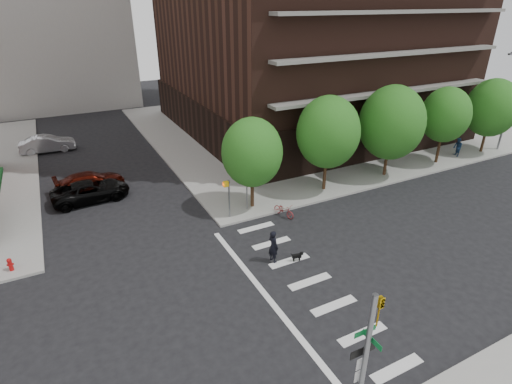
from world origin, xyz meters
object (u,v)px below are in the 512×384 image
object	(u,v)px
fire_hydrant	(10,264)
pedestrian_far	(458,147)
parked_car_black	(91,191)
parked_car_maroon	(90,182)
dog_walker	(273,246)
parked_car_silver	(47,144)
scooter	(284,210)

from	to	relation	value
fire_hydrant	pedestrian_far	bearing A→B (deg)	1.50
parked_car_black	parked_car_maroon	xyz separation A→B (m)	(0.17, 1.80, -0.02)
parked_car_black	dog_walker	xyz separation A→B (m)	(7.87, -12.37, 0.23)
fire_hydrant	dog_walker	distance (m)	13.80
dog_walker	pedestrian_far	distance (m)	23.52
parked_car_maroon	pedestrian_far	xyz separation A→B (m)	(30.35, -7.85, 0.28)
parked_car_black	pedestrian_far	world-z (taller)	pedestrian_far
parked_car_maroon	dog_walker	distance (m)	16.13
dog_walker	parked_car_silver	bearing A→B (deg)	12.41
parked_car_black	parked_car_maroon	size ratio (longest dim) A/B	1.07
fire_hydrant	parked_car_maroon	bearing A→B (deg)	60.32
parked_car_silver	dog_walker	size ratio (longest dim) A/B	2.49
parked_car_black	dog_walker	distance (m)	14.66
parked_car_silver	dog_walker	xyz separation A→B (m)	(10.21, -24.94, 0.17)
fire_hydrant	parked_car_maroon	size ratio (longest dim) A/B	0.15
fire_hydrant	parked_car_silver	distance (m)	19.71
parked_car_maroon	scooter	distance (m)	14.79
parked_car_maroon	pedestrian_far	bearing A→B (deg)	-110.16
parked_car_silver	pedestrian_far	xyz separation A→B (m)	(32.86, -18.62, 0.20)
pedestrian_far	dog_walker	bearing A→B (deg)	-52.77
parked_car_silver	pedestrian_far	world-z (taller)	pedestrian_far
fire_hydrant	parked_car_maroon	distance (m)	10.10
fire_hydrant	dog_walker	size ratio (longest dim) A/B	0.38
fire_hydrant	dog_walker	world-z (taller)	dog_walker
parked_car_black	dog_walker	size ratio (longest dim) A/B	2.74
parked_car_silver	pedestrian_far	distance (m)	37.77
fire_hydrant	pedestrian_far	world-z (taller)	pedestrian_far
fire_hydrant	parked_car_black	world-z (taller)	parked_car_black
scooter	parked_car_maroon	bearing A→B (deg)	120.58
scooter	dog_walker	world-z (taller)	dog_walker
fire_hydrant	scooter	distance (m)	15.88
parked_car_silver	pedestrian_far	bearing A→B (deg)	-117.73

